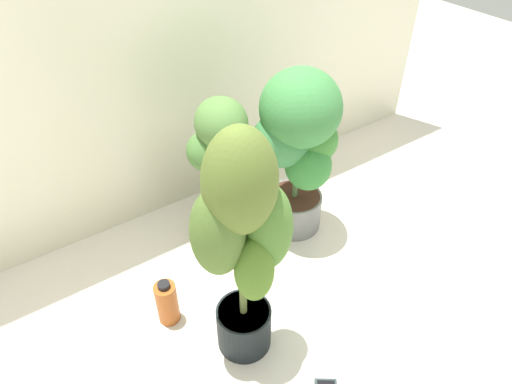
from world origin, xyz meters
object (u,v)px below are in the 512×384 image
potted_plant_back_center (224,168)px  potted_plant_back_right (299,140)px  potted_plant_front_left (243,238)px  nutrient_bottle (167,302)px

potted_plant_back_center → potted_plant_back_right: bearing=-19.0°
potted_plant_front_left → nutrient_bottle: bearing=126.3°
nutrient_bottle → potted_plant_back_center: bearing=31.4°
potted_plant_front_left → potted_plant_back_right: bearing=37.1°
potted_plant_front_left → nutrient_bottle: 0.58m
potted_plant_back_center → nutrient_bottle: (-0.45, -0.27, -0.32)m
potted_plant_front_left → nutrient_bottle: potted_plant_front_left is taller
potted_plant_back_center → nutrient_bottle: size_ratio=3.45×
potted_plant_front_left → nutrient_bottle: size_ratio=4.52×
potted_plant_back_center → nutrient_bottle: bearing=-148.6°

